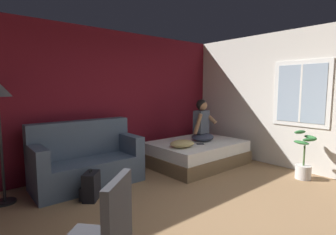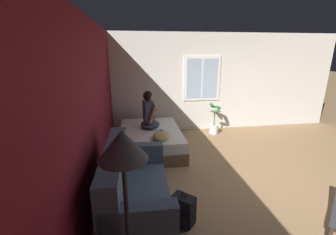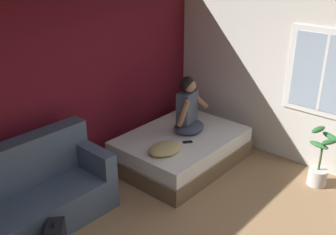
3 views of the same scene
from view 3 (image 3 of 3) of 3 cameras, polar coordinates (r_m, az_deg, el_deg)
name	(u,v)px [view 3 (image 3 of 3)]	position (r m, az deg, el deg)	size (l,w,h in m)	color
wall_back_accent	(38,95)	(5.31, -18.29, 3.18)	(10.74, 0.16, 2.70)	maroon
bed	(181,149)	(6.05, 1.93, -4.59)	(1.91, 1.40, 0.48)	brown
couch	(37,194)	(5.00, -18.43, -10.50)	(1.72, 0.86, 1.04)	#47566B
person_seated	(188,110)	(5.90, 2.96, 1.10)	(0.59, 0.52, 0.88)	#383D51
throw_pillow	(165,149)	(5.40, -0.48, -4.54)	(0.48, 0.36, 0.14)	tan
cell_phone	(187,142)	(5.72, 2.84, -3.56)	(0.07, 0.14, 0.01)	black
potted_plant	(319,166)	(5.87, 21.08, -6.57)	(0.39, 0.37, 0.85)	silver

